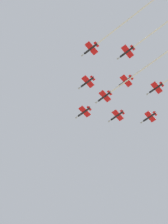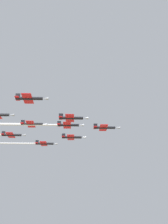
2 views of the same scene
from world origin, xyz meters
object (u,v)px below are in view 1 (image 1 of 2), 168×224
object	(u,v)px
jet_starboard_outer	(122,25)
jet_starboard_trail	(162,26)
jet_port_inner	(87,82)
jet_port_outer	(138,73)
jet_port_trail	(154,61)
jet_starboard_inner	(117,116)
jet_lead	(84,112)
jet_center_rear	(149,117)

from	to	relation	value
jet_starboard_outer	jet_starboard_trail	distance (m)	23.23
jet_port_inner	jet_port_outer	world-z (taller)	jet_port_outer
jet_starboard_outer	jet_port_trail	distance (m)	30.60
jet_port_inner	jet_starboard_outer	xyz separation A→B (m)	(-38.52, 15.18, 1.08)
jet_starboard_inner	jet_starboard_trail	size ratio (longest dim) A/B	0.15
jet_starboard_inner	jet_port_outer	distance (m)	31.96
jet_port_outer	jet_port_trail	xyz separation A→B (m)	(-12.07, -0.03, 0.32)
jet_lead	jet_starboard_inner	xyz separation A→B (m)	(-15.24, -15.32, -1.38)
jet_port_inner	jet_port_outer	distance (m)	31.88
jet_lead	jet_port_inner	xyz separation A→B (m)	(-15.32, 15.24, 0.11)
jet_port_inner	jet_center_rear	distance (m)	48.31
jet_port_inner	jet_starboard_inner	world-z (taller)	jet_port_inner
jet_starboard_outer	jet_center_rear	distance (m)	65.37
jet_center_rear	jet_starboard_trail	bearing A→B (deg)	-138.40
jet_port_inner	jet_starboard_outer	bearing A→B (deg)	-111.66
jet_port_trail	jet_starboard_trail	xyz separation A→B (m)	(-15.98, 15.24, -0.36)
jet_port_inner	jet_port_trail	bearing A→B (deg)	-69.11
jet_port_outer	jet_center_rear	bearing A→B (deg)	22.55
jet_starboard_outer	jet_port_trail	world-z (taller)	jet_port_trail
jet_center_rear	jet_port_trail	size ratio (longest dim) A/B	0.17
jet_port_trail	jet_starboard_trail	size ratio (longest dim) A/B	0.90
jet_port_inner	jet_center_rear	world-z (taller)	jet_center_rear
jet_lead	jet_port_outer	size ratio (longest dim) A/B	0.15
jet_lead	jet_port_trail	distance (m)	55.33
jet_port_outer	jet_starboard_trail	size ratio (longest dim) A/B	1.03
jet_starboard_inner	jet_port_inner	bearing A→B (deg)	180.00
jet_starboard_outer	jet_starboard_trail	xyz separation A→B (m)	(-17.46, -15.32, -0.14)
jet_port_outer	jet_starboard_outer	xyz separation A→B (m)	(-10.59, 30.53, 0.10)
jet_starboard_inner	jet_starboard_outer	distance (m)	59.90
jet_port_inner	jet_starboard_outer	world-z (taller)	jet_starboard_outer
jet_lead	jet_port_trail	world-z (taller)	jet_port_trail
jet_lead	jet_port_inner	bearing A→B (deg)	-135.00
jet_lead	jet_port_inner	distance (m)	21.61
jet_starboard_outer	jet_center_rear	world-z (taller)	jet_starboard_outer
jet_lead	jet_center_rear	distance (m)	43.21
jet_starboard_inner	jet_starboard_trail	distance (m)	63.82
jet_starboard_inner	jet_port_outer	xyz separation A→B (m)	(-28.00, 15.20, 2.46)
jet_center_rear	jet_port_outer	bearing A→B (deg)	-157.45
jet_port_trail	jet_starboard_trail	world-z (taller)	jet_port_trail
jet_lead	jet_port_outer	bearing A→B (deg)	-90.00
jet_port_outer	jet_center_rear	xyz separation A→B (m)	(12.77, -30.52, -0.89)
jet_port_inner	jet_lead	bearing A→B (deg)	45.00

